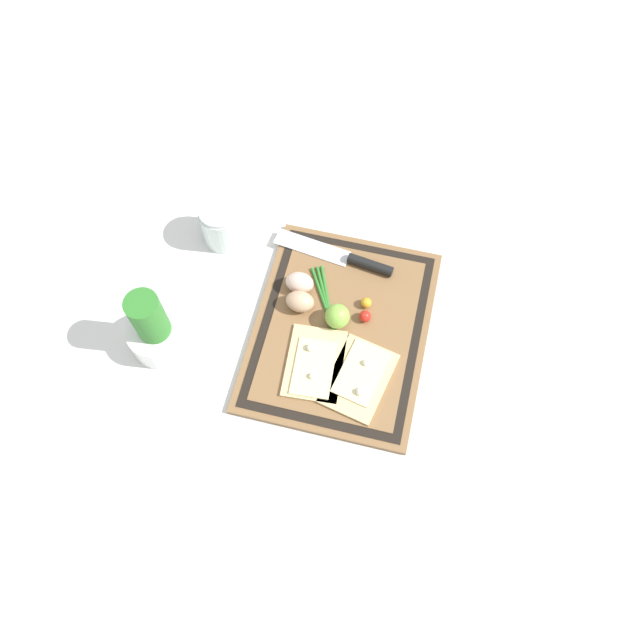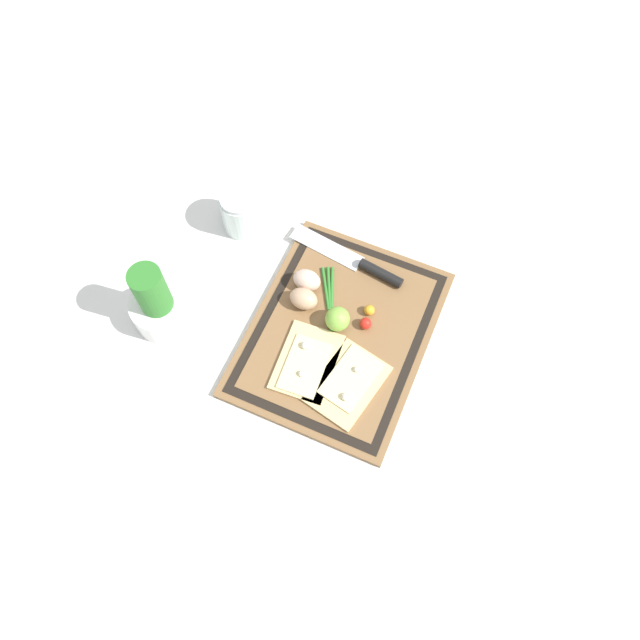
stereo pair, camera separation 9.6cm
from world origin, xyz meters
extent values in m
plane|color=silver|center=(0.00, 0.00, 0.00)|extent=(6.00, 6.00, 0.00)
cube|color=brown|center=(0.00, 0.00, 0.01)|extent=(0.45, 0.35, 0.01)
cube|color=black|center=(0.00, 0.00, 0.01)|extent=(0.42, 0.32, 0.00)
cube|color=brown|center=(0.00, 0.00, 0.02)|extent=(0.39, 0.29, 0.00)
cube|color=#DBBC7F|center=(-0.10, -0.06, 0.02)|extent=(0.18, 0.14, 0.01)
cube|color=beige|center=(-0.09, -0.06, 0.03)|extent=(0.14, 0.10, 0.00)
sphere|color=silver|center=(-0.13, -0.07, 0.03)|extent=(0.02, 0.02, 0.02)
sphere|color=silver|center=(-0.07, -0.07, 0.03)|extent=(0.01, 0.01, 0.01)
cube|color=#DBBC7F|center=(-0.09, 0.03, 0.02)|extent=(0.16, 0.12, 0.01)
cube|color=beige|center=(-0.10, 0.03, 0.03)|extent=(0.13, 0.09, 0.00)
sphere|color=silver|center=(-0.06, 0.05, 0.03)|extent=(0.02, 0.02, 0.02)
sphere|color=silver|center=(-0.12, 0.03, 0.03)|extent=(0.01, 0.01, 0.01)
cube|color=silver|center=(0.17, 0.10, 0.02)|extent=(0.06, 0.17, 0.00)
cylinder|color=black|center=(0.16, -0.03, 0.03)|extent=(0.04, 0.10, 0.02)
ellipsoid|color=tan|center=(0.03, 0.09, 0.04)|extent=(0.04, 0.06, 0.04)
ellipsoid|color=beige|center=(0.07, 0.11, 0.04)|extent=(0.04, 0.06, 0.04)
sphere|color=#7FB742|center=(0.01, 0.01, 0.04)|extent=(0.05, 0.05, 0.05)
sphere|color=red|center=(0.03, -0.04, 0.03)|extent=(0.02, 0.02, 0.02)
sphere|color=gold|center=(0.06, -0.04, 0.03)|extent=(0.02, 0.02, 0.02)
cylinder|color=#2D7528|center=(0.00, 0.02, 0.02)|extent=(0.27, 0.11, 0.01)
cylinder|color=#2D7528|center=(0.00, 0.02, 0.02)|extent=(0.26, 0.13, 0.01)
cylinder|color=#2D7528|center=(0.00, 0.02, 0.02)|extent=(0.25, 0.15, 0.01)
cylinder|color=white|center=(-0.11, 0.35, 0.03)|extent=(0.12, 0.12, 0.07)
cylinder|color=#2D7528|center=(-0.11, 0.35, 0.11)|extent=(0.07, 0.07, 0.15)
cylinder|color=silver|center=(0.17, 0.30, 0.05)|extent=(0.09, 0.09, 0.09)
cylinder|color=olive|center=(0.17, 0.30, 0.02)|extent=(0.08, 0.08, 0.03)
cylinder|color=silver|center=(0.17, 0.30, 0.10)|extent=(0.09, 0.09, 0.01)
camera|label=1|loc=(-0.54, -0.08, 1.18)|focal=35.00mm
camera|label=2|loc=(-0.51, -0.18, 1.18)|focal=35.00mm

